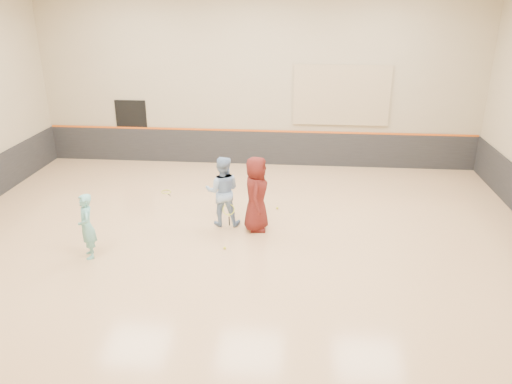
# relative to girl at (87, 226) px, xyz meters

# --- Properties ---
(room) EXTENTS (15.04, 12.04, 6.22)m
(room) POSITION_rel_girl_xyz_m (3.28, 1.08, 0.04)
(room) COLOR tan
(room) RESTS_ON ground
(wainscot_back) EXTENTS (14.90, 0.04, 1.20)m
(wainscot_back) POSITION_rel_girl_xyz_m (3.28, 7.05, -0.17)
(wainscot_back) COLOR #232326
(wainscot_back) RESTS_ON floor
(accent_stripe) EXTENTS (14.90, 0.03, 0.06)m
(accent_stripe) POSITION_rel_girl_xyz_m (3.28, 7.04, 0.45)
(accent_stripe) COLOR #D85914
(accent_stripe) RESTS_ON wall_back
(acoustic_panel) EXTENTS (3.20, 0.08, 2.00)m
(acoustic_panel) POSITION_rel_girl_xyz_m (6.08, 7.03, 1.73)
(acoustic_panel) COLOR tan
(acoustic_panel) RESTS_ON wall_back
(doorway) EXTENTS (1.10, 0.05, 2.20)m
(doorway) POSITION_rel_girl_xyz_m (-1.22, 7.06, 0.33)
(doorway) COLOR black
(doorway) RESTS_ON floor
(girl) EXTENTS (0.59, 0.67, 1.54)m
(girl) POSITION_rel_girl_xyz_m (0.00, 0.00, 0.00)
(girl) COLOR #6CBCBC
(girl) RESTS_ON floor
(instructor) EXTENTS (0.95, 0.76, 1.86)m
(instructor) POSITION_rel_girl_xyz_m (2.80, 2.01, 0.16)
(instructor) COLOR #88A8D3
(instructor) RESTS_ON floor
(young_man) EXTENTS (0.63, 0.96, 1.95)m
(young_man) POSITION_rel_girl_xyz_m (3.69, 1.79, 0.21)
(young_man) COLOR #561714
(young_man) RESTS_ON floor
(held_racket) EXTENTS (0.48, 0.48, 0.54)m
(held_racket) POSITION_rel_girl_xyz_m (2.99, 1.69, -0.21)
(held_racket) COLOR yellow
(held_racket) RESTS_ON instructor
(spare_racket) EXTENTS (0.65, 0.65, 0.08)m
(spare_racket) POSITION_rel_girl_xyz_m (0.71, 4.07, -0.73)
(spare_racket) COLOR #C8D62F
(spare_racket) RESTS_ON floor
(ball_under_racket) EXTENTS (0.07, 0.07, 0.07)m
(ball_under_racket) POSITION_rel_girl_xyz_m (3.04, 0.62, -0.74)
(ball_under_racket) COLOR yellow
(ball_under_racket) RESTS_ON floor
(ball_in_hand) EXTENTS (0.07, 0.07, 0.07)m
(ball_in_hand) POSITION_rel_girl_xyz_m (3.79, 1.59, 0.45)
(ball_in_hand) COLOR gold
(ball_in_hand) RESTS_ON young_man
(ball_beside_spare) EXTENTS (0.07, 0.07, 0.07)m
(ball_beside_spare) POSITION_rel_girl_xyz_m (4.17, 3.10, -0.74)
(ball_beside_spare) COLOR yellow
(ball_beside_spare) RESTS_ON floor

